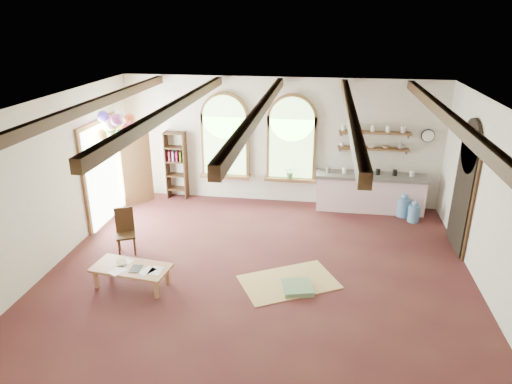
% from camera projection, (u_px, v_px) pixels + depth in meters
% --- Properties ---
extents(floor, '(8.00, 8.00, 0.00)m').
position_uv_depth(floor, '(260.00, 268.00, 8.87)').
color(floor, '#4D241F').
rests_on(floor, ground).
extents(ceiling_beams, '(6.20, 6.80, 0.18)m').
position_uv_depth(ceiling_beams, '(261.00, 109.00, 7.74)').
color(ceiling_beams, '#3B2213').
rests_on(ceiling_beams, ceiling).
extents(window_left, '(1.30, 0.28, 2.20)m').
position_uv_depth(window_left, '(225.00, 139.00, 11.62)').
color(window_left, brown).
rests_on(window_left, floor).
extents(window_right, '(1.30, 0.28, 2.20)m').
position_uv_depth(window_right, '(291.00, 142.00, 11.39)').
color(window_right, brown).
rests_on(window_right, floor).
extents(left_doorway, '(0.10, 1.90, 2.50)m').
position_uv_depth(left_doorway, '(104.00, 173.00, 10.66)').
color(left_doorway, brown).
rests_on(left_doorway, floor).
extents(right_doorway, '(0.10, 1.30, 2.40)m').
position_uv_depth(right_doorway, '(462.00, 198.00, 9.30)').
color(right_doorway, black).
rests_on(right_doorway, floor).
extents(kitchen_counter, '(2.68, 0.62, 0.94)m').
position_uv_depth(kitchen_counter, '(370.00, 192.00, 11.32)').
color(kitchen_counter, beige).
rests_on(kitchen_counter, floor).
extents(wall_shelf_lower, '(1.70, 0.24, 0.04)m').
position_uv_depth(wall_shelf_lower, '(373.00, 149.00, 11.10)').
color(wall_shelf_lower, brown).
rests_on(wall_shelf_lower, wall_back).
extents(wall_shelf_upper, '(1.70, 0.24, 0.04)m').
position_uv_depth(wall_shelf_upper, '(375.00, 132.00, 10.95)').
color(wall_shelf_upper, brown).
rests_on(wall_shelf_upper, wall_back).
extents(wall_clock, '(0.32, 0.04, 0.32)m').
position_uv_depth(wall_clock, '(428.00, 136.00, 10.86)').
color(wall_clock, black).
rests_on(wall_clock, wall_back).
extents(bookshelf, '(0.53, 0.32, 1.80)m').
position_uv_depth(bookshelf, '(176.00, 165.00, 11.97)').
color(bookshelf, '#3B2213').
rests_on(bookshelf, floor).
extents(coffee_table, '(1.45, 0.80, 0.39)m').
position_uv_depth(coffee_table, '(131.00, 269.00, 8.17)').
color(coffee_table, '#B37952').
rests_on(coffee_table, floor).
extents(side_chair, '(0.50, 0.50, 0.95)m').
position_uv_depth(side_chair, '(126.00, 240.00, 9.36)').
color(side_chair, '#3B2213').
rests_on(side_chair, floor).
extents(floor_mat, '(2.00, 1.74, 0.02)m').
position_uv_depth(floor_mat, '(289.00, 282.00, 8.39)').
color(floor_mat, tan).
rests_on(floor_mat, floor).
extents(floor_cushion, '(0.64, 0.64, 0.09)m').
position_uv_depth(floor_cushion, '(297.00, 288.00, 8.15)').
color(floor_cushion, '#64865C').
rests_on(floor_cushion, floor).
extents(water_jug_a, '(0.31, 0.31, 0.60)m').
position_uv_depth(water_jug_a, '(403.00, 206.00, 11.06)').
color(water_jug_a, '#5487B5').
rests_on(water_jug_a, floor).
extents(water_jug_b, '(0.27, 0.27, 0.52)m').
position_uv_depth(water_jug_b, '(414.00, 213.00, 10.78)').
color(water_jug_b, '#5487B5').
rests_on(water_jug_b, floor).
extents(balloon_cluster, '(0.80, 0.90, 1.16)m').
position_uv_depth(balloon_cluster, '(117.00, 125.00, 9.97)').
color(balloon_cluster, silver).
rests_on(balloon_cluster, floor).
extents(table_book, '(0.26, 0.29, 0.02)m').
position_uv_depth(table_book, '(117.00, 264.00, 8.23)').
color(table_book, olive).
rests_on(table_book, coffee_table).
extents(tablet, '(0.21, 0.28, 0.01)m').
position_uv_depth(tablet, '(136.00, 269.00, 8.07)').
color(tablet, black).
rests_on(tablet, coffee_table).
extents(potted_plant_left, '(0.27, 0.23, 0.30)m').
position_uv_depth(potted_plant_left, '(225.00, 169.00, 11.81)').
color(potted_plant_left, '#598C4C').
rests_on(potted_plant_left, window_left).
extents(potted_plant_right, '(0.27, 0.23, 0.30)m').
position_uv_depth(potted_plant_right, '(290.00, 173.00, 11.58)').
color(potted_plant_right, '#598C4C').
rests_on(potted_plant_right, window_right).
extents(shelf_cup_a, '(0.12, 0.10, 0.10)m').
position_uv_depth(shelf_cup_a, '(342.00, 145.00, 11.18)').
color(shelf_cup_a, white).
rests_on(shelf_cup_a, wall_shelf_lower).
extents(shelf_cup_b, '(0.10, 0.10, 0.09)m').
position_uv_depth(shelf_cup_b, '(357.00, 145.00, 11.13)').
color(shelf_cup_b, beige).
rests_on(shelf_cup_b, wall_shelf_lower).
extents(shelf_bowl_a, '(0.22, 0.22, 0.05)m').
position_uv_depth(shelf_bowl_a, '(371.00, 147.00, 11.09)').
color(shelf_bowl_a, beige).
rests_on(shelf_bowl_a, wall_shelf_lower).
extents(shelf_bowl_b, '(0.20, 0.20, 0.06)m').
position_uv_depth(shelf_bowl_b, '(386.00, 147.00, 11.04)').
color(shelf_bowl_b, '#8C664C').
rests_on(shelf_bowl_b, wall_shelf_lower).
extents(shelf_vase, '(0.18, 0.18, 0.19)m').
position_uv_depth(shelf_vase, '(401.00, 145.00, 10.97)').
color(shelf_vase, slate).
rests_on(shelf_vase, wall_shelf_lower).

